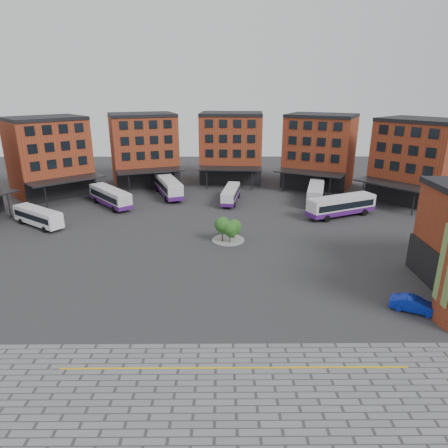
{
  "coord_description": "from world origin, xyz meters",
  "views": [
    {
      "loc": [
        1.07,
        -38.57,
        19.96
      ],
      "look_at": [
        1.39,
        7.3,
        4.0
      ],
      "focal_mm": 32.0,
      "sensor_mm": 36.0,
      "label": 1
    }
  ],
  "objects_px": {
    "bus_d": "(231,194)",
    "blue_car": "(414,305)",
    "bus_f": "(341,206)",
    "bus_a": "(38,216)",
    "tree_island": "(229,228)",
    "bus_c": "(168,186)",
    "bus_e": "(316,192)",
    "bus_b": "(110,197)"
  },
  "relations": [
    {
      "from": "tree_island",
      "to": "bus_d",
      "type": "relative_size",
      "value": 0.44
    },
    {
      "from": "bus_b",
      "to": "bus_d",
      "type": "relative_size",
      "value": 1.04
    },
    {
      "from": "bus_d",
      "to": "blue_car",
      "type": "height_order",
      "value": "bus_d"
    },
    {
      "from": "tree_island",
      "to": "bus_e",
      "type": "relative_size",
      "value": 0.37
    },
    {
      "from": "tree_island",
      "to": "bus_f",
      "type": "height_order",
      "value": "tree_island"
    },
    {
      "from": "tree_island",
      "to": "bus_a",
      "type": "height_order",
      "value": "tree_island"
    },
    {
      "from": "bus_e",
      "to": "blue_car",
      "type": "relative_size",
      "value": 2.75
    },
    {
      "from": "bus_f",
      "to": "blue_car",
      "type": "distance_m",
      "value": 28.66
    },
    {
      "from": "tree_island",
      "to": "bus_c",
      "type": "distance_m",
      "value": 26.02
    },
    {
      "from": "bus_b",
      "to": "bus_c",
      "type": "bearing_deg",
      "value": -3.88
    },
    {
      "from": "bus_c",
      "to": "bus_e",
      "type": "xyz_separation_m",
      "value": [
        27.1,
        -4.06,
        -0.12
      ]
    },
    {
      "from": "bus_e",
      "to": "bus_a",
      "type": "bearing_deg",
      "value": -148.32
    },
    {
      "from": "bus_c",
      "to": "bus_f",
      "type": "relative_size",
      "value": 1.05
    },
    {
      "from": "bus_a",
      "to": "bus_c",
      "type": "distance_m",
      "value": 24.37
    },
    {
      "from": "tree_island",
      "to": "blue_car",
      "type": "xyz_separation_m",
      "value": [
        16.94,
        -17.79,
        -1.19
      ]
    },
    {
      "from": "bus_d",
      "to": "bus_e",
      "type": "distance_m",
      "value": 15.37
    },
    {
      "from": "bus_e",
      "to": "blue_car",
      "type": "height_order",
      "value": "bus_e"
    },
    {
      "from": "bus_d",
      "to": "bus_e",
      "type": "xyz_separation_m",
      "value": [
        15.37,
        0.26,
        0.28
      ]
    },
    {
      "from": "tree_island",
      "to": "blue_car",
      "type": "relative_size",
      "value": 1.02
    },
    {
      "from": "bus_b",
      "to": "bus_d",
      "type": "xyz_separation_m",
      "value": [
        20.98,
        2.44,
        -0.24
      ]
    },
    {
      "from": "bus_f",
      "to": "blue_car",
      "type": "height_order",
      "value": "bus_f"
    },
    {
      "from": "tree_island",
      "to": "bus_c",
      "type": "bearing_deg",
      "value": 115.09
    },
    {
      "from": "blue_car",
      "to": "bus_a",
      "type": "bearing_deg",
      "value": 88.27
    },
    {
      "from": "bus_e",
      "to": "bus_f",
      "type": "distance_m",
      "value": 8.93
    },
    {
      "from": "bus_d",
      "to": "bus_f",
      "type": "relative_size",
      "value": 0.83
    },
    {
      "from": "tree_island",
      "to": "bus_d",
      "type": "distance_m",
      "value": 19.26
    },
    {
      "from": "bus_c",
      "to": "bus_e",
      "type": "distance_m",
      "value": 27.4
    },
    {
      "from": "tree_island",
      "to": "blue_car",
      "type": "bearing_deg",
      "value": -46.4
    },
    {
      "from": "blue_car",
      "to": "bus_c",
      "type": "bearing_deg",
      "value": 60.45
    },
    {
      "from": "tree_island",
      "to": "bus_d",
      "type": "xyz_separation_m",
      "value": [
        0.7,
        19.24,
        -0.41
      ]
    },
    {
      "from": "bus_a",
      "to": "bus_e",
      "type": "distance_m",
      "value": 46.27
    },
    {
      "from": "bus_a",
      "to": "blue_car",
      "type": "distance_m",
      "value": 51.3
    },
    {
      "from": "tree_island",
      "to": "bus_b",
      "type": "height_order",
      "value": "tree_island"
    },
    {
      "from": "bus_e",
      "to": "bus_c",
      "type": "bearing_deg",
      "value": -173.35
    },
    {
      "from": "blue_car",
      "to": "bus_d",
      "type": "bearing_deg",
      "value": 50.06
    },
    {
      "from": "tree_island",
      "to": "bus_b",
      "type": "relative_size",
      "value": 0.43
    },
    {
      "from": "bus_d",
      "to": "bus_e",
      "type": "relative_size",
      "value": 0.84
    },
    {
      "from": "bus_f",
      "to": "bus_c",
      "type": "bearing_deg",
      "value": -138.2
    },
    {
      "from": "bus_a",
      "to": "blue_car",
      "type": "relative_size",
      "value": 2.13
    },
    {
      "from": "bus_d",
      "to": "bus_b",
      "type": "bearing_deg",
      "value": -164.2
    },
    {
      "from": "bus_b",
      "to": "bus_f",
      "type": "xyz_separation_m",
      "value": [
        38.47,
        -5.98,
        0.09
      ]
    },
    {
      "from": "bus_d",
      "to": "bus_f",
      "type": "xyz_separation_m",
      "value": [
        17.49,
        -8.42,
        0.33
      ]
    }
  ]
}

